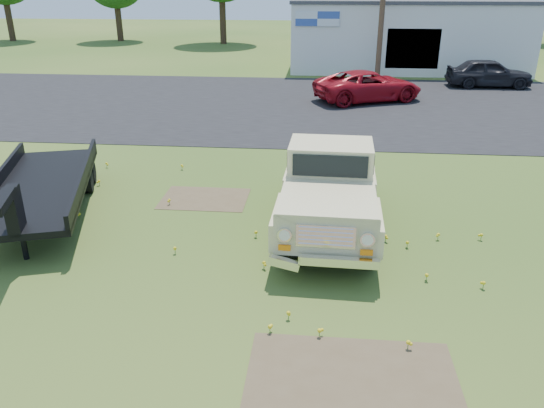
% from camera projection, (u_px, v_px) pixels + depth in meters
% --- Properties ---
extents(ground, '(140.00, 140.00, 0.00)m').
position_uv_depth(ground, '(268.00, 270.00, 10.32)').
color(ground, '#2D4E19').
rests_on(ground, ground).
extents(asphalt_lot, '(90.00, 14.00, 0.02)m').
position_uv_depth(asphalt_lot, '(301.00, 105.00, 24.07)').
color(asphalt_lot, black).
rests_on(asphalt_lot, ground).
extents(dirt_patch_a, '(3.00, 2.00, 0.01)m').
position_uv_depth(dirt_patch_a, '(352.00, 383.00, 7.44)').
color(dirt_patch_a, brown).
rests_on(dirt_patch_a, ground).
extents(dirt_patch_b, '(2.20, 1.60, 0.01)m').
position_uv_depth(dirt_patch_b, '(205.00, 199.00, 13.70)').
color(dirt_patch_b, brown).
rests_on(dirt_patch_b, ground).
extents(commercial_building, '(14.20, 8.20, 4.15)m').
position_uv_depth(commercial_building, '(404.00, 33.00, 33.73)').
color(commercial_building, silver).
rests_on(commercial_building, ground).
extents(vintage_pickup_truck, '(2.31, 5.57, 2.00)m').
position_uv_depth(vintage_pickup_truck, '(329.00, 186.00, 11.79)').
color(vintage_pickup_truck, tan).
rests_on(vintage_pickup_truck, ground).
extents(flatbed_trailer, '(3.73, 6.38, 1.65)m').
position_uv_depth(flatbed_trailer, '(41.00, 182.00, 12.49)').
color(flatbed_trailer, black).
rests_on(flatbed_trailer, ground).
extents(red_pickup, '(5.49, 4.17, 1.39)m').
position_uv_depth(red_pickup, '(368.00, 86.00, 24.51)').
color(red_pickup, maroon).
rests_on(red_pickup, ground).
extents(dark_sedan, '(4.30, 1.76, 1.46)m').
position_uv_depth(dark_sedan, '(489.00, 73.00, 27.74)').
color(dark_sedan, black).
rests_on(dark_sedan, ground).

